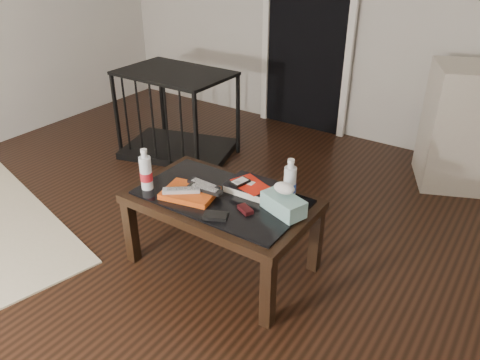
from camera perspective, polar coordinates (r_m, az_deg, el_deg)
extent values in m
plane|color=black|center=(2.74, -9.41, -11.50)|extent=(5.00, 5.00, 0.00)
cube|color=black|center=(4.44, 8.37, 18.66)|extent=(0.80, 0.05, 2.00)
cube|color=silver|center=(4.61, 3.26, 19.26)|extent=(0.06, 0.04, 2.04)
cube|color=silver|center=(4.25, 13.49, 17.76)|extent=(0.06, 0.04, 2.04)
cube|color=black|center=(2.78, -13.14, -6.11)|extent=(0.06, 0.06, 0.40)
cube|color=black|center=(2.31, 3.42, -13.60)|extent=(0.06, 0.06, 0.40)
cube|color=black|center=(3.09, -6.27, -1.65)|extent=(0.06, 0.06, 0.40)
cube|color=black|center=(2.67, 9.23, -7.22)|extent=(0.06, 0.06, 0.40)
cube|color=black|center=(2.55, -2.28, -2.66)|extent=(1.00, 0.60, 0.05)
cube|color=black|center=(2.54, -2.30, -2.06)|extent=(0.90, 0.50, 0.01)
cube|color=black|center=(4.13, -7.40, 3.79)|extent=(1.03, 0.83, 0.06)
cube|color=black|center=(3.90, -8.03, 12.76)|extent=(1.03, 0.83, 0.02)
cube|color=black|center=(4.11, -14.84, 7.79)|extent=(0.03, 0.03, 0.70)
cube|color=black|center=(3.55, -5.38, 5.28)|extent=(0.03, 0.03, 0.70)
cube|color=black|center=(4.48, -9.54, 10.04)|extent=(0.03, 0.03, 0.70)
cube|color=black|center=(3.96, -0.26, 7.97)|extent=(0.03, 0.03, 0.70)
cube|color=#C24612|center=(2.54, -6.13, -1.57)|extent=(0.32, 0.26, 0.03)
cube|color=#AAAAAF|center=(2.52, -7.17, -1.23)|extent=(0.19, 0.16, 0.02)
cube|color=black|center=(2.52, -4.28, -1.09)|extent=(0.20, 0.07, 0.02)
cube|color=black|center=(2.56, -4.45, -0.54)|extent=(0.20, 0.06, 0.02)
cube|color=black|center=(2.57, 1.33, -0.80)|extent=(0.26, 0.21, 0.05)
cube|color=red|center=(2.55, 1.19, -0.40)|extent=(0.23, 0.20, 0.01)
cube|color=black|center=(2.54, -0.01, -0.23)|extent=(0.09, 0.12, 0.02)
cube|color=black|center=(2.39, 0.65, -3.61)|extent=(0.10, 0.08, 0.02)
cube|color=black|center=(2.35, -3.00, -4.38)|extent=(0.14, 0.11, 0.02)
cylinder|color=white|center=(2.60, -11.43, 1.31)|extent=(0.07, 0.07, 0.24)
cylinder|color=white|center=(2.45, 6.11, 0.02)|extent=(0.08, 0.08, 0.24)
cube|color=teal|center=(2.38, 5.32, -2.97)|extent=(0.26, 0.19, 0.09)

